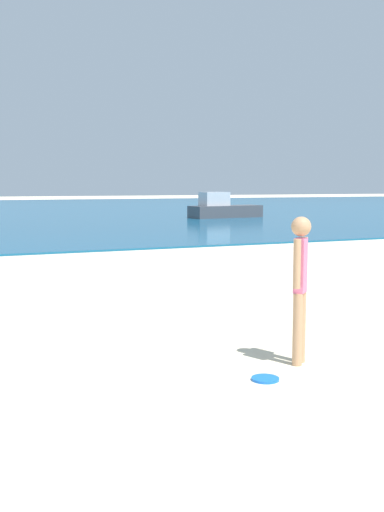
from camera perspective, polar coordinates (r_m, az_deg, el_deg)
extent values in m
cylinder|color=tan|center=(6.57, 10.00, -6.47)|extent=(0.10, 0.10, 0.75)
cylinder|color=tan|center=(6.44, 9.71, -6.72)|extent=(0.10, 0.10, 0.75)
cube|color=pink|center=(6.39, 9.98, -0.86)|extent=(0.20, 0.19, 0.56)
sphere|color=tan|center=(6.35, 10.05, 2.70)|extent=(0.20, 0.20, 0.20)
cylinder|color=tan|center=(6.52, 10.28, -0.44)|extent=(0.07, 0.07, 0.50)
cylinder|color=tan|center=(6.25, 9.67, -0.73)|extent=(0.07, 0.07, 0.50)
cylinder|color=blue|center=(6.02, 6.77, -11.20)|extent=(0.27, 0.27, 0.03)
cube|color=#4C4C51|center=(34.07, 3.12, 4.12)|extent=(4.24, 1.77, 0.66)
cube|color=silver|center=(33.64, 2.07, 5.29)|extent=(1.58, 1.08, 0.74)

